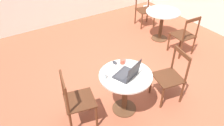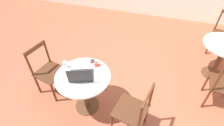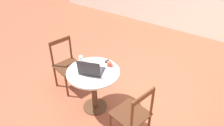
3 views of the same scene
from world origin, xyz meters
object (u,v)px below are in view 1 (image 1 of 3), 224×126
(laptop, at_px, (128,73))
(mug, at_px, (123,62))
(chair_near_left, at_px, (77,101))
(chair_mid_back, at_px, (145,9))
(chair_mid_front, at_px, (184,36))
(drinking_glass, at_px, (104,76))
(mouse, at_px, (115,62))
(cafe_table_near, at_px, (125,83))
(cafe_table_mid, at_px, (162,18))
(chair_near_right, at_px, (170,77))

(laptop, bearing_deg, mug, 69.04)
(chair_near_left, bearing_deg, chair_mid_back, 35.04)
(chair_near_left, height_order, laptop, laptop)
(chair_mid_front, xyz_separation_m, drinking_glass, (-2.43, -0.60, 0.34))
(chair_mid_back, xyz_separation_m, mouse, (-2.31, -2.01, 0.30))
(chair_mid_front, height_order, laptop, laptop)
(cafe_table_near, distance_m, mug, 0.35)
(cafe_table_mid, xyz_separation_m, chair_mid_front, (-0.05, -0.78, -0.11))
(cafe_table_mid, height_order, mouse, mouse)
(mouse, relative_size, mug, 0.91)
(chair_mid_front, bearing_deg, chair_mid_back, 82.29)
(chair_mid_front, xyz_separation_m, mouse, (-2.09, -0.36, 0.30))
(chair_near_right, relative_size, chair_mid_back, 1.00)
(chair_mid_back, xyz_separation_m, drinking_glass, (-2.65, -2.25, 0.34))
(cafe_table_near, xyz_separation_m, laptop, (0.00, -0.05, 0.22))
(chair_mid_front, distance_m, laptop, 2.25)
(chair_near_right, relative_size, chair_mid_front, 1.00)
(cafe_table_near, height_order, mug, mug)
(chair_near_left, distance_m, drinking_glass, 0.56)
(chair_near_right, bearing_deg, chair_mid_front, 33.92)
(chair_near_right, height_order, drinking_glass, chair_near_right)
(chair_near_left, bearing_deg, chair_mid_front, 10.25)
(cafe_table_mid, distance_m, drinking_glass, 2.85)
(chair_mid_back, height_order, mouse, chair_mid_back)
(cafe_table_mid, relative_size, chair_near_left, 0.87)
(drinking_glass, bearing_deg, chair_near_left, 169.54)
(chair_mid_front, distance_m, chair_mid_back, 1.66)
(chair_mid_back, distance_m, drinking_glass, 3.49)
(chair_near_right, relative_size, laptop, 2.19)
(cafe_table_near, bearing_deg, chair_mid_back, 45.13)
(chair_mid_front, height_order, mouse, chair_mid_front)
(chair_mid_front, relative_size, drinking_glass, 8.62)
(cafe_table_near, relative_size, laptop, 1.90)
(chair_near_left, height_order, mouse, chair_near_left)
(chair_mid_front, bearing_deg, mouse, -170.19)
(chair_mid_back, distance_m, mouse, 3.08)
(chair_mid_front, relative_size, mouse, 9.36)
(mug, relative_size, drinking_glass, 1.01)
(chair_near_left, xyz_separation_m, mug, (0.88, 0.09, 0.32))
(cafe_table_near, distance_m, mouse, 0.38)
(cafe_table_mid, distance_m, laptop, 2.65)
(cafe_table_near, height_order, chair_mid_back, chair_mid_back)
(mug, bearing_deg, chair_near_right, -31.87)
(chair_mid_back, height_order, mug, chair_mid_back)
(cafe_table_near, distance_m, chair_near_right, 0.84)
(chair_near_left, distance_m, mug, 0.94)
(chair_mid_back, bearing_deg, laptop, -134.24)
(chair_mid_front, xyz_separation_m, laptop, (-2.10, -0.74, 0.34))
(mouse, bearing_deg, chair_mid_front, 9.81)
(chair_mid_front, height_order, drinking_glass, chair_mid_front)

